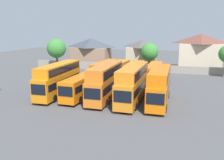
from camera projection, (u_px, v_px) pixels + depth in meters
The scene contains 16 objects.
ground at pixel (132, 77), 51.27m from camera, with size 140.00×140.00×0.00m, color #4C4C4F.
depot_boundary_wall at pixel (137, 68), 57.53m from camera, with size 56.00×0.50×1.80m, color gray.
bus_1 at pixel (59, 78), 36.21m from camera, with size 2.77×11.48×4.93m.
bus_2 at pixel (82, 85), 35.22m from camera, with size 2.71×10.29×3.30m.
bus_3 at pixel (105, 80), 34.16m from camera, with size 2.77×11.26×5.06m.
bus_4 at pixel (133, 82), 32.90m from camera, with size 2.62×11.52×5.08m.
bus_5 at pixel (159, 84), 31.92m from camera, with size 2.59×10.67×4.88m.
bus_6 at pixel (105, 69), 49.16m from camera, with size 3.01×11.06×3.49m.
bus_7 at pixel (117, 69), 48.90m from camera, with size 2.91×11.93×3.36m.
bus_8 at pixel (134, 70), 47.84m from camera, with size 2.67×10.40×3.43m.
bus_9 at pixel (154, 72), 46.28m from camera, with size 2.66×10.76×3.37m.
house_terrace_left at pixel (91, 51), 67.69m from camera, with size 11.06×6.85×7.63m.
house_terrace_centre at pixel (142, 53), 64.45m from camera, with size 7.97×7.72×7.35m.
house_terrace_right at pixel (200, 52), 59.20m from camera, with size 10.53×7.28×9.03m.
tree_left_of_lot at pixel (149, 52), 58.40m from camera, with size 4.38×4.38×6.83m.
tree_behind_wall at pixel (57, 49), 59.49m from camera, with size 4.83×4.83×7.79m.
Camera 1 is at (10.29, -31.41, 10.02)m, focal length 37.60 mm.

